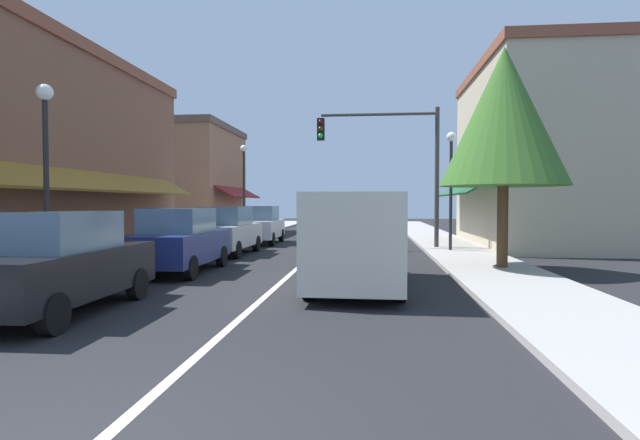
{
  "coord_description": "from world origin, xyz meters",
  "views": [
    {
      "loc": [
        2.17,
        -3.16,
        1.92
      ],
      "look_at": [
        0.47,
        13.32,
        1.35
      ],
      "focal_mm": 28.2,
      "sensor_mm": 36.0,
      "label": 1
    }
  ],
  "objects_px": {
    "parked_car_third_left": "(226,231)",
    "street_lamp_left_near": "(46,150)",
    "street_lamp_right_mid": "(451,171)",
    "street_lamp_left_far": "(244,176)",
    "parked_car_far_left": "(260,225)",
    "van_in_lane": "(358,237)",
    "parked_car_nearest_left": "(56,263)",
    "tree_right_near": "(504,117)",
    "traffic_signal_mast_arm": "(395,153)",
    "parked_car_second_left": "(179,241)"
  },
  "relations": [
    {
      "from": "traffic_signal_mast_arm",
      "to": "parked_car_third_left",
      "type": "bearing_deg",
      "value": -157.0
    },
    {
      "from": "tree_right_near",
      "to": "parked_car_third_left",
      "type": "bearing_deg",
      "value": 157.97
    },
    {
      "from": "parked_car_third_left",
      "to": "street_lamp_left_near",
      "type": "xyz_separation_m",
      "value": [
        -1.84,
        -7.59,
        2.2
      ]
    },
    {
      "from": "parked_car_nearest_left",
      "to": "van_in_lane",
      "type": "height_order",
      "value": "van_in_lane"
    },
    {
      "from": "parked_car_second_left",
      "to": "traffic_signal_mast_arm",
      "type": "distance_m",
      "value": 10.19
    },
    {
      "from": "street_lamp_left_far",
      "to": "parked_car_far_left",
      "type": "bearing_deg",
      "value": -66.45
    },
    {
      "from": "van_in_lane",
      "to": "street_lamp_right_mid",
      "type": "bearing_deg",
      "value": 68.85
    },
    {
      "from": "parked_car_far_left",
      "to": "van_in_lane",
      "type": "distance_m",
      "value": 12.66
    },
    {
      "from": "van_in_lane",
      "to": "parked_car_third_left",
      "type": "bearing_deg",
      "value": 127.97
    },
    {
      "from": "traffic_signal_mast_arm",
      "to": "street_lamp_left_near",
      "type": "height_order",
      "value": "traffic_signal_mast_arm"
    },
    {
      "from": "parked_car_far_left",
      "to": "tree_right_near",
      "type": "height_order",
      "value": "tree_right_near"
    },
    {
      "from": "street_lamp_right_mid",
      "to": "street_lamp_left_far",
      "type": "relative_size",
      "value": 0.9
    },
    {
      "from": "parked_car_nearest_left",
      "to": "street_lamp_left_far",
      "type": "height_order",
      "value": "street_lamp_left_far"
    },
    {
      "from": "street_lamp_right_mid",
      "to": "street_lamp_left_far",
      "type": "xyz_separation_m",
      "value": [
        -10.08,
        7.85,
        0.3
      ]
    },
    {
      "from": "tree_right_near",
      "to": "street_lamp_left_near",
      "type": "bearing_deg",
      "value": -159.93
    },
    {
      "from": "parked_car_nearest_left",
      "to": "van_in_lane",
      "type": "xyz_separation_m",
      "value": [
        5.08,
        3.3,
        0.27
      ]
    },
    {
      "from": "street_lamp_left_far",
      "to": "parked_car_third_left",
      "type": "bearing_deg",
      "value": -79.46
    },
    {
      "from": "street_lamp_right_mid",
      "to": "tree_right_near",
      "type": "height_order",
      "value": "tree_right_near"
    },
    {
      "from": "parked_car_far_left",
      "to": "street_lamp_left_near",
      "type": "height_order",
      "value": "street_lamp_left_near"
    },
    {
      "from": "parked_car_far_left",
      "to": "street_lamp_left_far",
      "type": "relative_size",
      "value": 0.81
    },
    {
      "from": "street_lamp_left_near",
      "to": "parked_car_third_left",
      "type": "bearing_deg",
      "value": 76.38
    },
    {
      "from": "street_lamp_left_near",
      "to": "street_lamp_left_far",
      "type": "relative_size",
      "value": 0.89
    },
    {
      "from": "parked_car_second_left",
      "to": "street_lamp_left_near",
      "type": "xyz_separation_m",
      "value": [
        -1.94,
        -2.79,
        2.2
      ]
    },
    {
      "from": "traffic_signal_mast_arm",
      "to": "street_lamp_left_near",
      "type": "relative_size",
      "value": 1.27
    },
    {
      "from": "parked_car_second_left",
      "to": "van_in_lane",
      "type": "relative_size",
      "value": 0.79
    },
    {
      "from": "parked_car_far_left",
      "to": "tree_right_near",
      "type": "bearing_deg",
      "value": -45.84
    },
    {
      "from": "parked_car_far_left",
      "to": "street_lamp_left_near",
      "type": "xyz_separation_m",
      "value": [
        -1.99,
        -12.58,
        2.2
      ]
    },
    {
      "from": "parked_car_second_left",
      "to": "parked_car_third_left",
      "type": "relative_size",
      "value": 1.0
    },
    {
      "from": "parked_car_second_left",
      "to": "street_lamp_left_far",
      "type": "relative_size",
      "value": 0.81
    },
    {
      "from": "parked_car_second_left",
      "to": "tree_right_near",
      "type": "relative_size",
      "value": 0.66
    },
    {
      "from": "street_lamp_left_near",
      "to": "tree_right_near",
      "type": "bearing_deg",
      "value": 20.07
    },
    {
      "from": "parked_car_nearest_left",
      "to": "traffic_signal_mast_arm",
      "type": "bearing_deg",
      "value": 62.55
    },
    {
      "from": "parked_car_second_left",
      "to": "street_lamp_left_near",
      "type": "bearing_deg",
      "value": -125.6
    },
    {
      "from": "parked_car_second_left",
      "to": "street_lamp_left_near",
      "type": "distance_m",
      "value": 4.05
    },
    {
      "from": "van_in_lane",
      "to": "traffic_signal_mast_arm",
      "type": "distance_m",
      "value": 9.86
    },
    {
      "from": "street_lamp_left_far",
      "to": "parked_car_nearest_left",
      "type": "bearing_deg",
      "value": -84.99
    },
    {
      "from": "parked_car_nearest_left",
      "to": "street_lamp_right_mid",
      "type": "relative_size",
      "value": 0.9
    },
    {
      "from": "van_in_lane",
      "to": "street_lamp_left_far",
      "type": "bearing_deg",
      "value": 113.93
    },
    {
      "from": "van_in_lane",
      "to": "parked_car_nearest_left",
      "type": "bearing_deg",
      "value": -145.99
    },
    {
      "from": "parked_car_second_left",
      "to": "parked_car_far_left",
      "type": "bearing_deg",
      "value": 88.92
    },
    {
      "from": "van_in_lane",
      "to": "tree_right_near",
      "type": "height_order",
      "value": "tree_right_near"
    },
    {
      "from": "parked_car_nearest_left",
      "to": "parked_car_third_left",
      "type": "bearing_deg",
      "value": 88.92
    },
    {
      "from": "parked_car_nearest_left",
      "to": "traffic_signal_mast_arm",
      "type": "height_order",
      "value": "traffic_signal_mast_arm"
    },
    {
      "from": "parked_car_nearest_left",
      "to": "parked_car_second_left",
      "type": "height_order",
      "value": "same"
    },
    {
      "from": "parked_car_nearest_left",
      "to": "parked_car_far_left",
      "type": "height_order",
      "value": "same"
    },
    {
      "from": "parked_car_far_left",
      "to": "van_in_lane",
      "type": "relative_size",
      "value": 0.8
    },
    {
      "from": "parked_car_far_left",
      "to": "tree_right_near",
      "type": "distance_m",
      "value": 12.81
    },
    {
      "from": "parked_car_second_left",
      "to": "traffic_signal_mast_arm",
      "type": "height_order",
      "value": "traffic_signal_mast_arm"
    },
    {
      "from": "tree_right_near",
      "to": "parked_car_nearest_left",
      "type": "bearing_deg",
      "value": -144.86
    },
    {
      "from": "parked_car_far_left",
      "to": "street_lamp_right_mid",
      "type": "distance_m",
      "value": 9.21
    }
  ]
}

